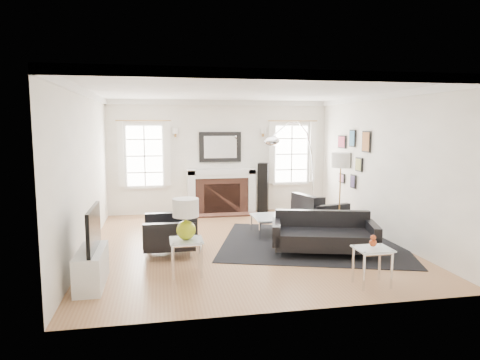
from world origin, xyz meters
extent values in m
plane|color=#9A6540|center=(0.00, 0.00, 0.00)|extent=(6.00, 6.00, 0.00)
cube|color=white|center=(0.00, 3.00, 1.40)|extent=(5.50, 0.04, 2.80)
cube|color=white|center=(0.00, -3.00, 1.40)|extent=(5.50, 0.04, 2.80)
cube|color=white|center=(-2.75, 0.00, 1.40)|extent=(0.04, 6.00, 2.80)
cube|color=white|center=(2.75, 0.00, 1.40)|extent=(0.04, 6.00, 2.80)
cube|color=white|center=(0.00, 0.00, 2.80)|extent=(5.50, 6.00, 0.02)
cube|color=white|center=(0.00, 0.00, 2.74)|extent=(5.50, 6.00, 0.12)
cube|color=white|center=(-0.75, 2.80, 0.55)|extent=(0.18, 0.38, 1.10)
cube|color=white|center=(0.75, 2.80, 0.55)|extent=(0.18, 0.38, 1.10)
cube|color=white|center=(0.00, 2.80, 1.05)|extent=(1.70, 0.38, 0.12)
cube|color=white|center=(0.00, 2.80, 0.95)|extent=(1.50, 0.34, 0.10)
cube|color=brown|center=(0.00, 2.82, 0.45)|extent=(1.30, 0.30, 0.90)
cube|color=black|center=(0.00, 2.72, 0.38)|extent=(0.90, 0.10, 0.76)
cube|color=brown|center=(0.00, 2.55, 0.02)|extent=(1.70, 0.50, 0.04)
cube|color=black|center=(0.00, 2.96, 1.65)|extent=(1.05, 0.06, 0.75)
cube|color=white|center=(0.00, 2.92, 1.65)|extent=(0.82, 0.02, 0.55)
cube|color=white|center=(-1.85, 2.97, 1.45)|extent=(1.00, 0.05, 1.60)
cube|color=white|center=(-1.85, 2.94, 1.45)|extent=(0.84, 0.02, 1.44)
cube|color=white|center=(-2.40, 2.87, 1.50)|extent=(0.14, 0.05, 1.55)
cube|color=white|center=(-1.30, 2.87, 1.50)|extent=(0.14, 0.05, 1.55)
cube|color=white|center=(1.85, 2.97, 1.45)|extent=(1.00, 0.05, 1.60)
cube|color=white|center=(1.85, 2.94, 1.45)|extent=(0.84, 0.02, 1.44)
cube|color=white|center=(1.30, 2.87, 1.50)|extent=(0.14, 0.05, 1.55)
cube|color=white|center=(2.40, 2.87, 1.50)|extent=(0.14, 0.05, 1.55)
cube|color=black|center=(2.72, 0.60, 1.85)|extent=(0.03, 0.34, 0.44)
cube|color=#A35E2B|center=(2.70, 0.60, 1.85)|extent=(0.01, 0.29, 0.39)
cube|color=black|center=(2.72, 1.25, 1.90)|extent=(0.03, 0.28, 0.38)
cube|color=teal|center=(2.70, 1.25, 1.90)|extent=(0.01, 0.23, 0.33)
cube|color=black|center=(2.72, 1.80, 1.80)|extent=(0.03, 0.40, 0.30)
cube|color=#AA344A|center=(2.70, 1.80, 1.80)|extent=(0.01, 0.35, 0.25)
cube|color=black|center=(2.72, 0.90, 1.35)|extent=(0.03, 0.30, 0.30)
cube|color=#969044|center=(2.70, 0.90, 1.35)|extent=(0.01, 0.25, 0.25)
cube|color=black|center=(2.72, 1.45, 1.40)|extent=(0.03, 0.26, 0.34)
cube|color=#4D8059|center=(2.70, 1.45, 1.40)|extent=(0.01, 0.21, 0.29)
cube|color=black|center=(2.72, 2.00, 1.35)|extent=(0.03, 0.32, 0.24)
cube|color=tan|center=(2.70, 2.00, 1.35)|extent=(0.01, 0.27, 0.19)
cube|color=black|center=(2.72, 1.15, 0.95)|extent=(0.03, 0.24, 0.30)
cube|color=#3A2B57|center=(2.70, 1.15, 0.95)|extent=(0.01, 0.19, 0.25)
cube|color=black|center=(2.72, 1.75, 0.95)|extent=(0.03, 0.28, 0.22)
cube|color=#A8628C|center=(2.70, 1.75, 0.95)|extent=(0.01, 0.23, 0.17)
cube|color=white|center=(-2.45, -1.70, 0.25)|extent=(0.35, 1.00, 0.50)
cube|color=black|center=(-2.40, -1.70, 0.80)|extent=(0.05, 1.00, 0.58)
cube|color=black|center=(1.28, -0.25, 0.01)|extent=(3.99, 3.63, 0.01)
cube|color=black|center=(1.22, -0.92, 0.26)|extent=(1.81, 1.20, 0.28)
cube|color=black|center=(1.32, -0.58, 0.46)|extent=(1.63, 0.56, 0.46)
cube|color=black|center=(0.44, -0.71, 0.37)|extent=(0.33, 0.79, 0.35)
cube|color=black|center=(2.01, -1.14, 0.37)|extent=(0.33, 0.79, 0.35)
cube|color=black|center=(-1.36, -0.39, 0.30)|extent=(0.86, 0.86, 0.32)
cube|color=black|center=(-0.98, -0.39, 0.53)|extent=(0.16, 0.85, 0.53)
cube|color=black|center=(-1.36, 0.03, 0.42)|extent=(0.85, 0.14, 0.40)
cube|color=black|center=(-1.37, -0.81, 0.42)|extent=(0.85, 0.14, 0.40)
cube|color=black|center=(1.78, 0.71, 0.29)|extent=(1.01, 1.01, 0.31)
cube|color=black|center=(1.42, 0.61, 0.52)|extent=(0.35, 0.83, 0.52)
cube|color=black|center=(1.88, 0.31, 0.41)|extent=(0.83, 0.33, 0.39)
cube|color=black|center=(1.67, 1.11, 0.41)|extent=(0.83, 0.33, 0.39)
cube|color=silver|center=(0.74, 0.52, 0.36)|extent=(0.84, 0.84, 0.02)
cylinder|color=silver|center=(0.35, 0.13, 0.19)|extent=(0.04, 0.04, 0.37)
cylinder|color=silver|center=(1.12, 0.13, 0.19)|extent=(0.04, 0.04, 0.37)
cylinder|color=silver|center=(0.35, 0.90, 0.19)|extent=(0.04, 0.04, 0.37)
cylinder|color=silver|center=(1.12, 0.90, 0.19)|extent=(0.04, 0.04, 0.37)
cube|color=silver|center=(-1.14, -1.50, 0.52)|extent=(0.48, 0.48, 0.02)
cylinder|color=silver|center=(-1.34, -1.70, 0.26)|extent=(0.04, 0.04, 0.53)
cylinder|color=silver|center=(-0.94, -1.70, 0.26)|extent=(0.04, 0.04, 0.53)
cylinder|color=silver|center=(-1.34, -1.30, 0.26)|extent=(0.04, 0.04, 0.53)
cylinder|color=silver|center=(-0.94, -1.30, 0.26)|extent=(0.04, 0.04, 0.53)
cube|color=silver|center=(1.33, -2.41, 0.52)|extent=(0.48, 0.40, 0.02)
cylinder|color=silver|center=(1.13, -2.57, 0.26)|extent=(0.04, 0.04, 0.53)
cylinder|color=silver|center=(1.53, -2.57, 0.26)|extent=(0.04, 0.04, 0.53)
cylinder|color=silver|center=(1.13, -2.25, 0.26)|extent=(0.04, 0.04, 0.53)
cylinder|color=silver|center=(1.53, -2.25, 0.26)|extent=(0.04, 0.04, 0.53)
sphere|color=#A4B516|center=(-1.14, -1.50, 0.67)|extent=(0.28, 0.28, 0.28)
cylinder|color=#A4B516|center=(-1.14, -1.50, 0.81)|extent=(0.04, 0.04, 0.11)
cylinder|color=white|center=(-1.14, -1.50, 1.00)|extent=(0.38, 0.38, 0.27)
sphere|color=#B33E17|center=(1.33, -2.41, 0.60)|extent=(0.10, 0.10, 0.10)
sphere|color=#B33E17|center=(1.33, -2.41, 0.67)|extent=(0.07, 0.07, 0.07)
cube|color=silver|center=(2.20, 2.27, 0.10)|extent=(0.24, 0.39, 0.20)
ellipsoid|color=silver|center=(0.83, 1.09, 1.86)|extent=(0.33, 0.33, 0.20)
cylinder|color=#A47439|center=(1.80, -0.22, 0.02)|extent=(0.21, 0.21, 0.03)
cylinder|color=#A47439|center=(1.80, -0.22, 0.75)|extent=(0.03, 0.03, 1.49)
cylinder|color=white|center=(1.80, -0.22, 1.55)|extent=(0.34, 0.34, 0.28)
cube|color=black|center=(1.03, 2.65, 0.63)|extent=(0.32, 0.32, 1.26)
camera|label=1|loc=(-1.50, -7.62, 2.18)|focal=32.00mm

